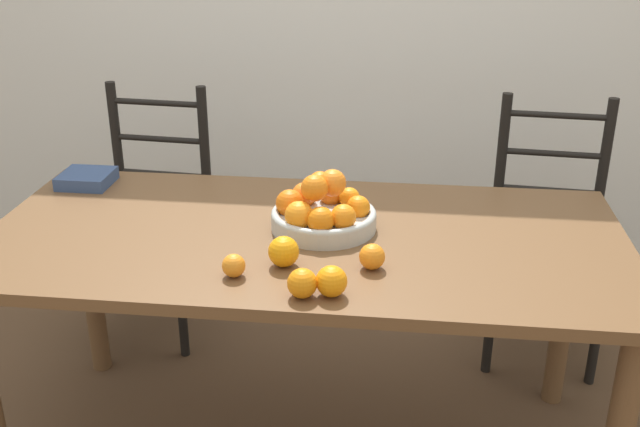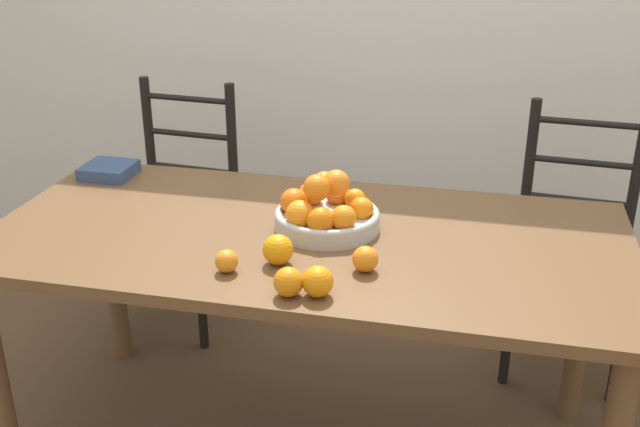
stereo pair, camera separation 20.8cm
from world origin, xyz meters
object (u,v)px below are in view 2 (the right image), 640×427
(orange_loose_1, at_px, (227,261))
(book_stack, at_px, (109,170))
(chair_right, at_px, (572,250))
(orange_loose_0, at_px, (318,282))
(orange_loose_2, at_px, (365,259))
(orange_loose_3, at_px, (288,282))
(fruit_bowl, at_px, (326,211))
(chair_left, at_px, (179,213))
(orange_loose_4, at_px, (278,250))

(orange_loose_1, height_order, book_stack, orange_loose_1)
(chair_right, relative_size, book_stack, 5.98)
(orange_loose_0, height_order, orange_loose_2, orange_loose_0)
(orange_loose_3, relative_size, chair_right, 0.07)
(orange_loose_2, bearing_deg, orange_loose_1, -166.29)
(orange_loose_3, bearing_deg, fruit_bowl, 89.66)
(orange_loose_0, bearing_deg, orange_loose_2, 59.72)
(chair_right, bearing_deg, fruit_bowl, -134.63)
(fruit_bowl, xyz_separation_m, chair_right, (0.78, 0.68, -0.36))
(orange_loose_0, bearing_deg, orange_loose_3, -167.85)
(book_stack, bearing_deg, orange_loose_0, -36.13)
(orange_loose_2, relative_size, orange_loose_3, 0.92)
(orange_loose_1, bearing_deg, chair_left, 120.04)
(book_stack, bearing_deg, fruit_bowl, -17.64)
(fruit_bowl, xyz_separation_m, orange_loose_1, (-0.19, -0.32, -0.03))
(orange_loose_0, relative_size, book_stack, 0.47)
(orange_loose_1, relative_size, chair_left, 0.06)
(fruit_bowl, height_order, chair_left, chair_left)
(orange_loose_3, bearing_deg, orange_loose_4, 114.33)
(chair_right, bearing_deg, chair_left, -175.53)
(book_stack, bearing_deg, orange_loose_2, -26.86)
(orange_loose_2, bearing_deg, orange_loose_4, -177.24)
(orange_loose_2, xyz_separation_m, chair_left, (-0.93, 0.92, -0.34))
(orange_loose_3, bearing_deg, orange_loose_2, 46.72)
(orange_loose_1, bearing_deg, orange_loose_4, 32.23)
(orange_loose_0, relative_size, orange_loose_4, 0.95)
(fruit_bowl, bearing_deg, orange_loose_0, -80.26)
(book_stack, bearing_deg, chair_right, 14.39)
(fruit_bowl, distance_m, orange_loose_2, 0.29)
(orange_loose_1, xyz_separation_m, chair_right, (0.98, 1.00, -0.34))
(orange_loose_3, bearing_deg, book_stack, 141.02)
(orange_loose_3, distance_m, chair_right, 1.38)
(orange_loose_2, xyz_separation_m, chair_right, (0.63, 0.92, -0.34))
(chair_left, distance_m, chair_right, 1.55)
(chair_left, bearing_deg, fruit_bowl, -36.87)
(fruit_bowl, bearing_deg, orange_loose_1, -120.78)
(orange_loose_0, relative_size, chair_right, 0.08)
(chair_right, bearing_deg, orange_loose_4, -128.32)
(chair_right, height_order, book_stack, chair_right)
(orange_loose_1, distance_m, chair_right, 1.44)
(orange_loose_4, height_order, chair_left, chair_left)
(chair_left, bearing_deg, orange_loose_2, -40.09)
(orange_loose_2, relative_size, orange_loose_4, 0.84)
(orange_loose_4, bearing_deg, orange_loose_1, -147.77)
(orange_loose_0, xyz_separation_m, book_stack, (-0.90, 0.66, -0.02))
(chair_left, bearing_deg, orange_loose_3, -50.20)
(fruit_bowl, relative_size, orange_loose_3, 4.13)
(fruit_bowl, relative_size, orange_loose_0, 3.94)
(orange_loose_4, xyz_separation_m, chair_right, (0.86, 0.93, -0.35))
(orange_loose_0, distance_m, orange_loose_1, 0.27)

